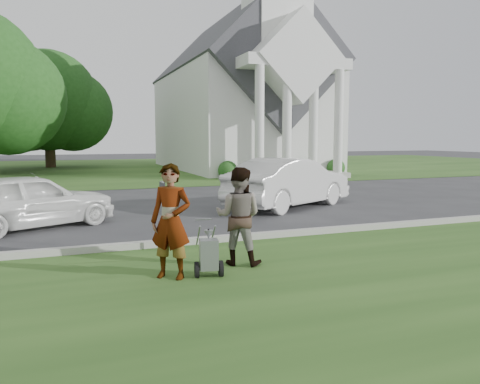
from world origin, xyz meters
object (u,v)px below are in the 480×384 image
church (240,86)px  striping_cart (209,255)px  person_left (171,222)px  car_b (30,201)px  person_right (239,217)px  parking_meter_near (163,207)px  tree_back (48,105)px  car_d (289,183)px

church → striping_cart: church is taller
person_left → car_b: (-2.39, 5.38, -0.22)m
person_right → parking_meter_near: (-1.06, 1.46, 0.02)m
striping_cart → person_left: bearing=176.4°
car_b → person_right: bearing=-169.4°
tree_back → person_right: (3.82, -31.25, -3.86)m
church → parking_meter_near: church is taller
tree_back → person_left: size_ratio=5.22×
parking_meter_near → car_b: 4.39m
church → person_right: bearing=-110.7°
church → striping_cart: 27.39m
striping_cart → car_d: car_d is taller
parking_meter_near → car_b: size_ratio=0.34×
tree_back → parking_meter_near: 30.17m
person_left → person_right: size_ratio=1.06×
person_left → person_right: bearing=53.0°
church → person_left: bearing=-113.0°
parking_meter_near → car_d: size_ratio=0.29×
car_d → striping_cart: bearing=116.6°
tree_back → person_left: 31.98m
car_d → parking_meter_near: bearing=104.3°
tree_back → car_d: 26.73m
striping_cart → parking_meter_near: bearing=109.5°
striping_cart → person_left: (-0.58, 0.14, 0.56)m
tree_back → person_right: 31.72m
parking_meter_near → person_left: bearing=-97.3°
church → person_left: (-10.50, -24.78, -5.02)m
tree_back → parking_meter_near: (2.76, -29.79, -3.84)m
person_left → car_b: bearing=149.8°
tree_back → person_left: tree_back is taller
church → person_right: (-9.20, -24.38, -5.07)m
striping_cart → parking_meter_near: parking_meter_near is taller
car_b → car_d: car_d is taller
parking_meter_near → car_d: 6.79m
person_right → car_b: bearing=-21.1°
tree_back → person_right: size_ratio=5.55×
church → striping_cart: bearing=-111.7°
striping_cart → person_right: bearing=46.7°
person_left → parking_meter_near: size_ratio=1.31×
car_b → parking_meter_near: bearing=-169.2°
person_right → car_b: (-3.69, 4.98, -0.16)m
striping_cart → person_left: size_ratio=0.52×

